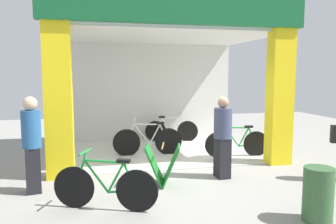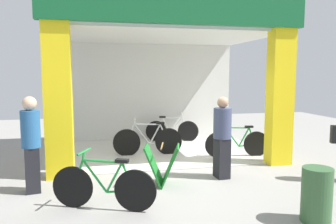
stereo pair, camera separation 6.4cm
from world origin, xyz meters
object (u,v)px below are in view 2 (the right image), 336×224
object	(u,v)px
bicycle_inside_1	(148,140)
pedestrian_0	(31,143)
bicycle_inside_0	(237,143)
bicycle_parked_0	(104,186)
bicycle_inside_2	(172,130)
sandwich_board_sign	(162,165)
pedestrian_1	(222,136)
trash_bin	(317,195)

from	to	relation	value
bicycle_inside_1	pedestrian_0	xyz separation A→B (m)	(-2.36, -2.16, 0.48)
bicycle_inside_0	bicycle_parked_0	distance (m)	4.17
bicycle_inside_2	sandwich_board_sign	bearing A→B (deg)	-105.67
bicycle_inside_0	bicycle_inside_1	bearing A→B (deg)	163.22
bicycle_parked_0	sandwich_board_sign	xyz separation A→B (m)	(1.08, 0.92, 0.01)
sandwich_board_sign	bicycle_inside_0	bearing A→B (deg)	36.32
bicycle_parked_0	sandwich_board_sign	world-z (taller)	bicycle_parked_0
bicycle_inside_0	pedestrian_0	xyz separation A→B (m)	(-4.49, -1.52, 0.51)
bicycle_inside_0	sandwich_board_sign	world-z (taller)	bicycle_inside_0
bicycle_inside_2	pedestrian_1	distance (m)	3.71
bicycle_inside_2	bicycle_parked_0	distance (m)	5.23
pedestrian_0	pedestrian_1	distance (m)	3.50
bicycle_inside_2	sandwich_board_sign	xyz separation A→B (m)	(-1.08, -3.85, 0.02)
bicycle_parked_0	trash_bin	distance (m)	3.04
bicycle_inside_1	bicycle_parked_0	world-z (taller)	bicycle_inside_1
bicycle_inside_0	trash_bin	xyz separation A→B (m)	(-0.45, -3.61, 0.03)
bicycle_inside_0	sandwich_board_sign	distance (m)	2.76
bicycle_inside_0	pedestrian_1	bearing A→B (deg)	-124.02
bicycle_inside_1	trash_bin	bearing A→B (deg)	-68.49
sandwich_board_sign	bicycle_inside_1	bearing A→B (deg)	87.52
bicycle_inside_2	trash_bin	world-z (taller)	bicycle_inside_2
bicycle_inside_1	sandwich_board_sign	world-z (taller)	bicycle_inside_1
bicycle_inside_1	trash_bin	world-z (taller)	bicycle_inside_1
bicycle_inside_2	bicycle_inside_0	bearing A→B (deg)	-62.63
bicycle_parked_0	pedestrian_1	distance (m)	2.61
bicycle_parked_0	sandwich_board_sign	bearing A→B (deg)	40.45
bicycle_inside_2	sandwich_board_sign	distance (m)	4.00
bicycle_parked_0	trash_bin	bearing A→B (deg)	-20.37
bicycle_inside_0	bicycle_inside_1	size ratio (longest dim) A/B	0.92
pedestrian_1	bicycle_parked_0	bearing A→B (deg)	-154.71
bicycle_inside_2	pedestrian_0	xyz separation A→B (m)	(-3.34, -3.73, 0.51)
bicycle_parked_0	trash_bin	xyz separation A→B (m)	(2.85, -1.06, 0.02)
bicycle_inside_0	pedestrian_0	bearing A→B (deg)	-161.26
bicycle_inside_1	bicycle_inside_2	bearing A→B (deg)	58.01
sandwich_board_sign	trash_bin	size ratio (longest dim) A/B	0.98
bicycle_inside_1	sandwich_board_sign	bearing A→B (deg)	-92.48
sandwich_board_sign	trash_bin	xyz separation A→B (m)	(1.78, -1.98, 0.01)
pedestrian_0	trash_bin	world-z (taller)	pedestrian_0
sandwich_board_sign	pedestrian_1	size ratio (longest dim) A/B	0.47
bicycle_inside_0	bicycle_inside_1	xyz separation A→B (m)	(-2.13, 0.64, 0.03)
bicycle_inside_1	bicycle_parked_0	xyz separation A→B (m)	(-1.18, -3.20, -0.02)
bicycle_parked_0	sandwich_board_sign	size ratio (longest dim) A/B	2.03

